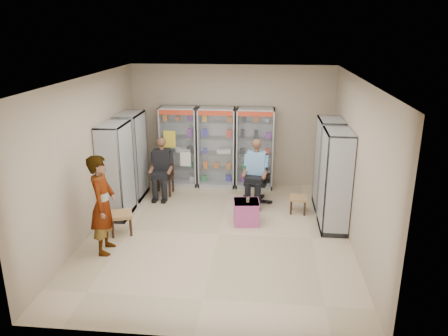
# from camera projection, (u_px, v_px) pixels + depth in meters

# --- Properties ---
(floor) EXTENTS (6.00, 6.00, 0.00)m
(floor) POSITION_uv_depth(u_px,v_px,m) (219.00, 234.00, 8.54)
(floor) COLOR tan
(floor) RESTS_ON ground
(room_shell) EXTENTS (5.02, 6.02, 3.01)m
(room_shell) POSITION_uv_depth(u_px,v_px,m) (218.00, 136.00, 7.93)
(room_shell) COLOR tan
(room_shell) RESTS_ON ground
(cabinet_back_left) EXTENTS (0.90, 0.50, 2.00)m
(cabinet_back_left) POSITION_uv_depth(u_px,v_px,m) (179.00, 147.00, 10.93)
(cabinet_back_left) COLOR #A5A8AC
(cabinet_back_left) RESTS_ON floor
(cabinet_back_mid) EXTENTS (0.90, 0.50, 2.00)m
(cabinet_back_mid) POSITION_uv_depth(u_px,v_px,m) (217.00, 148.00, 10.84)
(cabinet_back_mid) COLOR #AAADB1
(cabinet_back_mid) RESTS_ON floor
(cabinet_back_right) EXTENTS (0.90, 0.50, 2.00)m
(cabinet_back_right) POSITION_uv_depth(u_px,v_px,m) (255.00, 149.00, 10.75)
(cabinet_back_right) COLOR #B0B1B7
(cabinet_back_right) RESTS_ON floor
(cabinet_right_far) EXTENTS (0.90, 0.50, 2.00)m
(cabinet_right_far) POSITION_uv_depth(u_px,v_px,m) (328.00, 164.00, 9.53)
(cabinet_right_far) COLOR #ADB0B4
(cabinet_right_far) RESTS_ON floor
(cabinet_right_near) EXTENTS (0.90, 0.50, 2.00)m
(cabinet_right_near) POSITION_uv_depth(u_px,v_px,m) (335.00, 181.00, 8.49)
(cabinet_right_near) COLOR #B2B4B9
(cabinet_right_near) RESTS_ON floor
(cabinet_left_far) EXTENTS (0.90, 0.50, 2.00)m
(cabinet_left_far) POSITION_uv_depth(u_px,v_px,m) (132.00, 156.00, 10.14)
(cabinet_left_far) COLOR #B1B4B8
(cabinet_left_far) RESTS_ON floor
(cabinet_left_near) EXTENTS (0.90, 0.50, 2.00)m
(cabinet_left_near) POSITION_uv_depth(u_px,v_px,m) (116.00, 171.00, 9.10)
(cabinet_left_near) COLOR silver
(cabinet_left_near) RESTS_ON floor
(wooden_chair) EXTENTS (0.42, 0.42, 0.94)m
(wooden_chair) POSITION_uv_depth(u_px,v_px,m) (164.00, 176.00, 10.43)
(wooden_chair) COLOR black
(wooden_chair) RESTS_ON floor
(seated_customer) EXTENTS (0.44, 0.60, 1.34)m
(seated_customer) POSITION_uv_depth(u_px,v_px,m) (163.00, 168.00, 10.32)
(seated_customer) COLOR black
(seated_customer) RESTS_ON floor
(office_chair) EXTENTS (0.70, 0.70, 1.12)m
(office_chair) POSITION_uv_depth(u_px,v_px,m) (256.00, 179.00, 9.89)
(office_chair) COLOR black
(office_chair) RESTS_ON floor
(seated_shopkeeper) EXTENTS (0.56, 0.72, 1.43)m
(seated_shopkeeper) POSITION_uv_depth(u_px,v_px,m) (256.00, 174.00, 9.80)
(seated_shopkeeper) COLOR #6C90D6
(seated_shopkeeper) RESTS_ON floor
(pink_trunk) EXTENTS (0.55, 0.53, 0.48)m
(pink_trunk) POSITION_uv_depth(u_px,v_px,m) (246.00, 212.00, 8.95)
(pink_trunk) COLOR #BC4B8E
(pink_trunk) RESTS_ON floor
(tea_glass) EXTENTS (0.07, 0.07, 0.09)m
(tea_glass) POSITION_uv_depth(u_px,v_px,m) (248.00, 200.00, 8.82)
(tea_glass) COLOR #5F2A08
(tea_glass) RESTS_ON pink_trunk
(woven_stool_a) EXTENTS (0.39, 0.39, 0.36)m
(woven_stool_a) POSITION_uv_depth(u_px,v_px,m) (298.00, 205.00, 9.48)
(woven_stool_a) COLOR #A88847
(woven_stool_a) RESTS_ON floor
(woven_stool_b) EXTENTS (0.55, 0.55, 0.43)m
(woven_stool_b) POSITION_uv_depth(u_px,v_px,m) (121.00, 223.00, 8.52)
(woven_stool_b) COLOR #B3864B
(woven_stool_b) RESTS_ON floor
(standing_man) EXTENTS (0.49, 0.69, 1.80)m
(standing_man) POSITION_uv_depth(u_px,v_px,m) (103.00, 205.00, 7.64)
(standing_man) COLOR #9B9B9E
(standing_man) RESTS_ON floor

